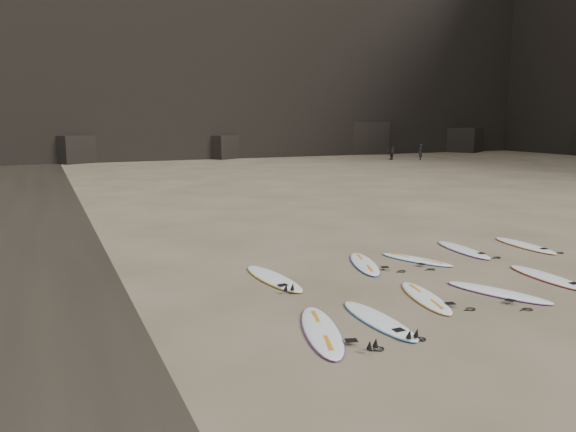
% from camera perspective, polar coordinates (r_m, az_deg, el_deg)
% --- Properties ---
extents(ground, '(240.00, 240.00, 0.00)m').
position_cam_1_polar(ground, '(13.77, 16.62, -7.53)').
color(ground, '#897559').
rests_on(ground, ground).
extents(surfboard_0, '(1.43, 2.79, 0.10)m').
position_cam_1_polar(surfboard_0, '(10.90, 3.43, -11.54)').
color(surfboard_0, white).
rests_on(surfboard_0, ground).
extents(surfboard_1, '(0.62, 2.51, 0.09)m').
position_cam_1_polar(surfboard_1, '(11.58, 9.17, -10.35)').
color(surfboard_1, white).
rests_on(surfboard_1, ground).
extents(surfboard_2, '(1.12, 2.47, 0.09)m').
position_cam_1_polar(surfboard_2, '(13.17, 13.79, -8.01)').
color(surfboard_2, white).
rests_on(surfboard_2, ground).
extents(surfboard_3, '(1.54, 2.54, 0.09)m').
position_cam_1_polar(surfboard_3, '(14.02, 20.55, -7.25)').
color(surfboard_3, white).
rests_on(surfboard_3, ground).
extents(surfboard_4, '(0.74, 2.58, 0.09)m').
position_cam_1_polar(surfboard_4, '(15.76, 24.93, -5.67)').
color(surfboard_4, white).
rests_on(surfboard_4, ground).
extents(surfboard_5, '(0.90, 2.77, 0.10)m').
position_cam_1_polar(surfboard_5, '(14.25, -1.49, -6.31)').
color(surfboard_5, white).
rests_on(surfboard_5, ground).
extents(surfboard_6, '(1.39, 2.58, 0.09)m').
position_cam_1_polar(surfboard_6, '(15.78, 7.78, -4.81)').
color(surfboard_6, white).
rests_on(surfboard_6, ground).
extents(surfboard_7, '(1.41, 2.27, 0.08)m').
position_cam_1_polar(surfboard_7, '(16.51, 12.91, -4.32)').
color(surfboard_7, white).
rests_on(surfboard_7, ground).
extents(surfboard_8, '(0.85, 2.58, 0.09)m').
position_cam_1_polar(surfboard_8, '(18.08, 17.36, -3.27)').
color(surfboard_8, white).
rests_on(surfboard_8, ground).
extents(surfboard_9, '(0.75, 2.58, 0.09)m').
position_cam_1_polar(surfboard_9, '(19.38, 22.91, -2.74)').
color(surfboard_9, white).
rests_on(surfboard_9, ground).
extents(person_a, '(0.67, 0.67, 1.56)m').
position_cam_1_polar(person_a, '(56.12, 13.28, 6.34)').
color(person_a, black).
rests_on(person_a, ground).
extents(person_b, '(0.82, 0.96, 1.73)m').
position_cam_1_polar(person_b, '(55.86, 10.40, 6.51)').
color(person_b, black).
rests_on(person_b, ground).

